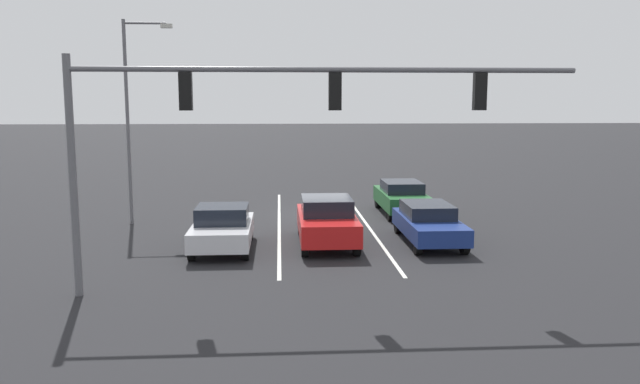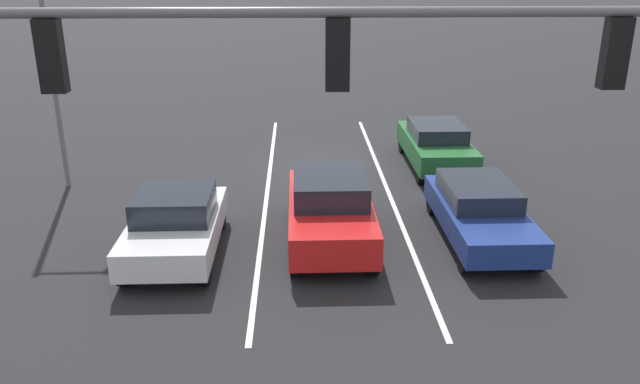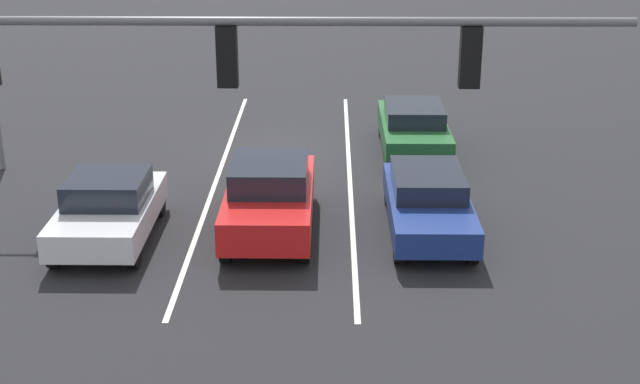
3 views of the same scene
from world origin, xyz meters
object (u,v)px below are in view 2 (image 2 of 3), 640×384
(car_silver_rightlane_front, at_px, (175,224))
(car_red_midlane_front, at_px, (330,209))
(street_lamp_right_shoulder, at_px, (53,26))
(car_darkgreen_leftlane_second, at_px, (436,144))
(car_navy_leftlane_front, at_px, (479,210))
(traffic_signal_gantry, at_px, (176,94))

(car_silver_rightlane_front, bearing_deg, car_red_midlane_front, -171.10)
(car_red_midlane_front, relative_size, street_lamp_right_shoulder, 0.56)
(car_darkgreen_leftlane_second, bearing_deg, car_navy_leftlane_front, 88.48)
(car_darkgreen_leftlane_second, height_order, traffic_signal_gantry, traffic_signal_gantry)
(car_red_midlane_front, height_order, car_darkgreen_leftlane_second, car_red_midlane_front)
(car_darkgreen_leftlane_second, bearing_deg, car_silver_rightlane_front, 40.72)
(car_silver_rightlane_front, height_order, car_red_midlane_front, car_red_midlane_front)
(car_navy_leftlane_front, relative_size, car_darkgreen_leftlane_second, 1.00)
(traffic_signal_gantry, relative_size, street_lamp_right_shoulder, 1.58)
(car_navy_leftlane_front, height_order, car_darkgreen_leftlane_second, car_darkgreen_leftlane_second)
(traffic_signal_gantry, bearing_deg, car_darkgreen_leftlane_second, -118.83)
(car_silver_rightlane_front, relative_size, street_lamp_right_shoulder, 0.49)
(traffic_signal_gantry, xyz_separation_m, street_lamp_right_shoulder, (5.13, -9.71, 0.01))
(traffic_signal_gantry, bearing_deg, car_red_midlane_front, -113.70)
(car_navy_leftlane_front, distance_m, street_lamp_right_shoulder, 12.57)
(car_silver_rightlane_front, bearing_deg, car_navy_leftlane_front, -175.11)
(car_red_midlane_front, distance_m, street_lamp_right_shoulder, 9.47)
(car_darkgreen_leftlane_second, xyz_separation_m, traffic_signal_gantry, (6.17, 11.21, 3.93))
(car_silver_rightlane_front, distance_m, street_lamp_right_shoulder, 7.39)
(car_navy_leftlane_front, height_order, street_lamp_right_shoulder, street_lamp_right_shoulder)
(car_red_midlane_front, bearing_deg, street_lamp_right_shoulder, -29.64)
(car_darkgreen_leftlane_second, distance_m, street_lamp_right_shoulder, 12.06)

